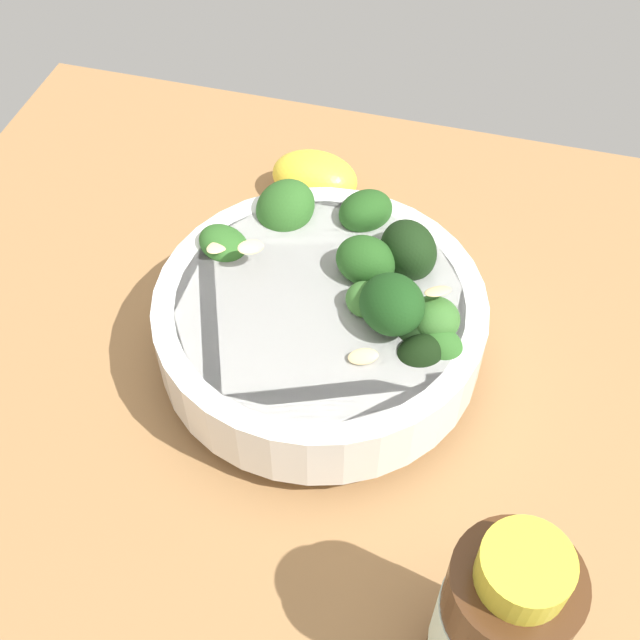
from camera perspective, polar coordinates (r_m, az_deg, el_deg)
name	(u,v)px	position (r cm, az deg, el deg)	size (l,w,h in cm)	color
ground_plane	(276,413)	(55.02, -3.08, -6.49)	(62.34, 62.34, 3.77)	#996D42
bowl_of_broccoli	(326,315)	(52.22, 0.43, 0.34)	(21.49, 20.95, 10.50)	white
lemon_wedge	(315,178)	(64.98, -0.38, 9.91)	(6.88, 4.86, 3.88)	yellow
bottle_tall	(498,624)	(41.35, 12.36, -20.05)	(5.98, 5.98, 13.17)	#472814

